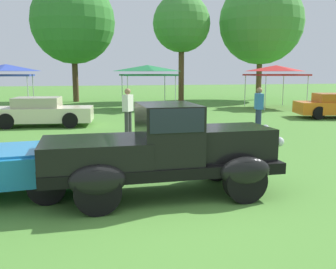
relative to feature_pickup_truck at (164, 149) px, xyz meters
name	(u,v)px	position (x,y,z in m)	size (l,w,h in m)	color
ground_plane	(173,205)	(0.03, -0.58, -0.86)	(120.00, 120.00, 0.00)	#4C8433
feature_pickup_truck	(164,149)	(0.00, 0.00, 0.00)	(4.34, 1.82, 1.70)	black
show_car_cream	(41,112)	(-3.08, 10.04, -0.27)	(4.35, 2.15, 1.22)	beige
show_car_orange	(336,106)	(11.04, 9.72, -0.27)	(4.13, 2.57, 1.22)	orange
spectator_near_truck	(259,108)	(5.24, 6.60, 0.05)	(0.29, 0.43, 1.69)	#283351
spectator_between_cars	(128,110)	(0.23, 6.98, 0.05)	(0.43, 0.46, 1.69)	#383838
canopy_tent_left_field	(6,69)	(-5.37, 15.95, 1.56)	(2.73, 2.73, 2.71)	#B7B7BC
canopy_tent_center_field	(147,70)	(2.70, 16.60, 1.56)	(3.19, 3.19, 2.71)	#B7B7BC
canopy_tent_right_field	(276,70)	(10.80, 15.36, 1.56)	(3.15, 3.15, 2.71)	#B7B7BC
treeline_mid_left	(73,22)	(-1.72, 23.45, 5.16)	(6.31, 6.31, 9.19)	#47331E
treeline_center	(182,24)	(6.53, 22.63, 5.16)	(4.51, 4.51, 8.31)	brown
treeline_mid_right	(261,22)	(13.05, 22.09, 5.39)	(6.76, 6.76, 9.64)	brown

